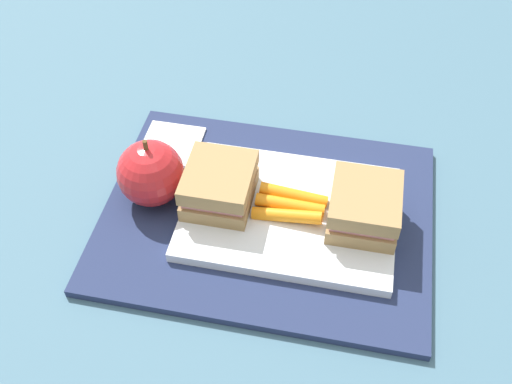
{
  "coord_description": "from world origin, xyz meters",
  "views": [
    {
      "loc": [
        -0.07,
        0.43,
        0.53
      ],
      "look_at": [
        0.01,
        0.0,
        0.04
      ],
      "focal_mm": 42.86,
      "sensor_mm": 36.0,
      "label": 1
    }
  ],
  "objects": [
    {
      "name": "ground_plane",
      "position": [
        0.0,
        0.0,
        0.0
      ],
      "size": [
        2.4,
        2.4,
        0.0
      ],
      "primitive_type": "plane",
      "color": "#42667A"
    },
    {
      "name": "paper_napkin",
      "position": [
        0.14,
        -0.08,
        0.01
      ],
      "size": [
        0.07,
        0.07,
        0.0
      ],
      "primitive_type": "cube",
      "rotation": [
        0.0,
        0.0,
        0.0
      ],
      "color": "white",
      "rests_on": "lunchbag_mat"
    },
    {
      "name": "apple",
      "position": [
        0.13,
        0.0,
        0.05
      ],
      "size": [
        0.07,
        0.07,
        0.09
      ],
      "color": "red",
      "rests_on": "lunchbag_mat"
    },
    {
      "name": "sandwich_half_right",
      "position": [
        0.05,
        0.0,
        0.04
      ],
      "size": [
        0.07,
        0.08,
        0.04
      ],
      "color": "#9E7A4C",
      "rests_on": "food_tray"
    },
    {
      "name": "food_tray",
      "position": [
        -0.03,
        0.0,
        0.02
      ],
      "size": [
        0.23,
        0.17,
        0.01
      ],
      "primitive_type": "cube",
      "color": "white",
      "rests_on": "lunchbag_mat"
    },
    {
      "name": "carrot_sticks_bundle",
      "position": [
        -0.03,
        -0.0,
        0.03
      ],
      "size": [
        0.08,
        0.04,
        0.02
      ],
      "color": "orange",
      "rests_on": "food_tray"
    },
    {
      "name": "sandwich_half_left",
      "position": [
        -0.1,
        0.0,
        0.04
      ],
      "size": [
        0.07,
        0.08,
        0.04
      ],
      "color": "#9E7A4C",
      "rests_on": "food_tray"
    },
    {
      "name": "lunchbag_mat",
      "position": [
        0.0,
        0.0,
        0.01
      ],
      "size": [
        0.36,
        0.28,
        0.01
      ],
      "primitive_type": "cube",
      "color": "navy",
      "rests_on": "ground_plane"
    }
  ]
}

